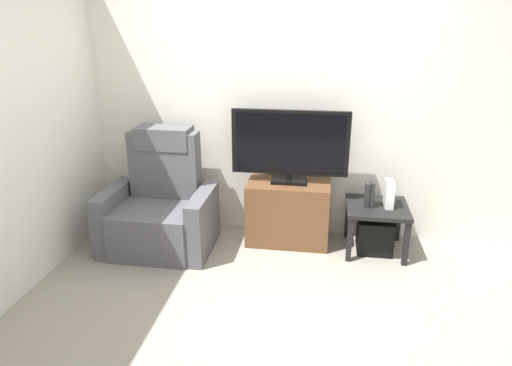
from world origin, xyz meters
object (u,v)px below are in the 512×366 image
Objects in this scene: tv_stand at (288,212)px; television at (290,145)px; book_middle at (372,194)px; recliner_armchair at (160,208)px; subwoofer_box at (375,235)px; side_table at (377,213)px; book_leftmost at (367,194)px; game_console at (389,194)px.

tv_stand is 0.65m from television.
tv_stand is at bearing 173.51° from book_middle.
subwoofer_box is (1.96, 0.19, -0.22)m from recliner_armchair.
side_table is (1.96, 0.19, -0.00)m from recliner_armchair.
book_leftmost is at bearing -168.69° from subwoofer_box.
recliner_armchair is 1.97m from side_table.
side_table is 2.34× the size of game_console.
television is 4.55× the size of book_middle.
subwoofer_box is 0.41m from game_console.
tv_stand is 0.79m from book_middle.
television is (0.00, 0.02, 0.65)m from tv_stand.
subwoofer_box is 1.35× the size of game_console.
recliner_armchair is 4.93× the size of book_leftmost.
recliner_armchair reaches higher than subwoofer_box.
game_console is (0.19, 0.03, 0.01)m from book_leftmost.
subwoofer_box is at bearing 14.86° from recliner_armchair.
tv_stand reaches higher than subwoofer_box.
side_table is (0.80, -0.08, -0.57)m from television.
tv_stand is at bearing 21.72° from recliner_armchair.
recliner_armchair is 1.87m from book_leftmost.
book_middle reaches higher than subwoofer_box.
subwoofer_box is (0.00, 0.00, -0.22)m from side_table.
game_console reaches higher than subwoofer_box.
game_console reaches higher than side_table.
recliner_armchair is 4.66× the size of book_middle.
television is 4.81× the size of book_leftmost.
book_leftmost is (-0.10, -0.02, 0.18)m from side_table.
recliner_armchair is at bearing -174.87° from book_middle.
tv_stand is at bearing -90.00° from television.
game_console is (2.05, 0.20, 0.18)m from recliner_armchair.
tv_stand is 3.28× the size of book_middle.
game_console is at bearing 14.90° from recliner_armchair.
game_console is at bearing 8.97° from book_leftmost.
book_leftmost is (0.70, -0.08, 0.25)m from tv_stand.
book_middle is at bearing 14.44° from recliner_armchair.
tv_stand is 0.93m from game_console.
book_middle is 1.01× the size of game_console.
book_leftmost is 0.19m from game_console.
book_leftmost is (0.70, -0.10, -0.39)m from television.
subwoofer_box is at bearing -5.92° from television.
recliner_armchair reaches higher than game_console.
tv_stand is 3.30× the size of game_console.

